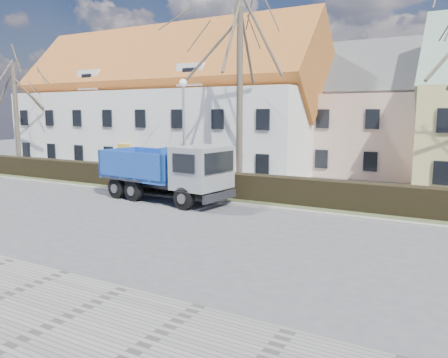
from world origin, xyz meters
The scene contains 12 objects.
ground centered at (0.00, 0.00, 0.00)m, with size 120.00×120.00×0.00m, color #464548.
curb_far centered at (0.00, 4.60, 0.06)m, with size 80.00×0.30×0.12m, color gray.
grass_strip centered at (0.00, 6.20, 0.05)m, with size 80.00×3.00×0.10m, color #3A4527.
hedge centered at (0.00, 6.00, 0.65)m, with size 60.00×0.90×1.30m, color black.
building_white centered at (-13.00, 16.00, 4.75)m, with size 26.80×10.80×9.50m, color silver, non-canonical shape.
building_pink centered at (4.00, 20.00, 4.00)m, with size 10.80×8.80×8.00m, color #D1A794, non-canonical shape.
tree_0 centered at (-22.00, 8.50, 4.95)m, with size 7.20×7.20×9.90m, color #4B4034, non-canonical shape.
tree_1 centered at (-2.00, 8.50, 6.33)m, with size 9.20×9.20×12.65m, color #4B4034, non-canonical shape.
dump_truck centered at (-4.24, 3.95, 1.51)m, with size 7.56×2.81×3.02m, color #163F98, non-canonical shape.
streetlight centered at (-4.86, 7.00, 3.25)m, with size 0.51×0.51×6.50m, color #9D9D9E, non-canonical shape.
cart_frame centered at (-3.12, 4.24, 0.27)m, with size 0.60×0.34×0.55m, color silver, non-canonical shape.
parked_car_a centered at (-7.20, 10.39, 0.66)m, with size 1.55×3.86×1.32m, color black.
Camera 1 is at (9.59, -14.06, 4.47)m, focal length 35.00 mm.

